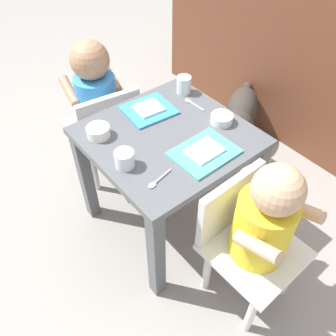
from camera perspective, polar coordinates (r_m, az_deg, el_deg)
name	(u,v)px	position (r m, az deg, el deg)	size (l,w,h in m)	color
ground_plane	(168,217)	(1.56, 0.00, -7.96)	(7.00, 7.00, 0.00)	gray
kitchen_cabinet_back	(329,57)	(1.92, 24.49, 15.98)	(1.87, 0.39, 0.87)	brown
dining_table	(168,154)	(1.28, 0.00, 2.34)	(0.52, 0.53, 0.47)	#515459
seated_child_left	(98,99)	(1.53, -11.28, 10.90)	(0.32, 0.32, 0.65)	silver
seated_child_right	(260,224)	(1.09, 14.65, -8.68)	(0.29, 0.29, 0.63)	silver
dog	(241,113)	(1.83, 11.70, 8.63)	(0.33, 0.40, 0.30)	#332D28
food_tray_left	(149,109)	(1.33, -3.12, 9.40)	(0.17, 0.19, 0.02)	#388CD8
food_tray_right	(204,152)	(1.15, 5.88, 2.57)	(0.16, 0.21, 0.02)	#4CC6BC
water_cup_left	(125,160)	(1.10, -7.00, 1.30)	(0.06, 0.06, 0.06)	white
water_cup_right	(184,86)	(1.42, 2.56, 13.10)	(0.06, 0.06, 0.07)	white
veggie_bowl_near	(98,131)	(1.22, -11.16, 5.84)	(0.08, 0.08, 0.04)	white
veggie_bowl_far	(222,118)	(1.28, 8.65, 7.90)	(0.08, 0.08, 0.03)	white
spoon_by_left_tray	(158,180)	(1.06, -1.66, -2.02)	(0.03, 0.10, 0.01)	silver
spoon_by_right_tray	(192,103)	(1.36, 3.97, 10.36)	(0.10, 0.02, 0.01)	silver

